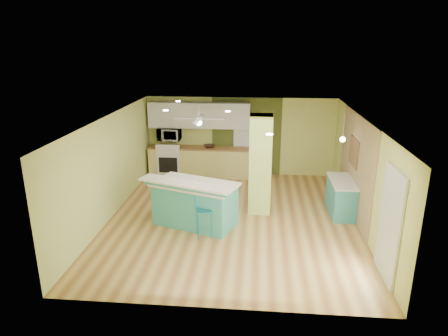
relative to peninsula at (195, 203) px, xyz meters
The scene contains 23 objects.
floor 1.11m from the peninsula, 25.18° to the left, with size 6.00×7.00×0.01m, color olive.
ceiling 2.18m from the peninsula, 25.18° to the left, with size 6.00×7.00×0.01m, color white.
wall_back 4.07m from the peninsula, 77.50° to the left, with size 6.00×0.01×2.50m, color #C8CD6E.
wall_front 3.29m from the peninsula, 74.35° to the right, with size 6.00×0.01×2.50m, color #C8CD6E.
wall_left 2.29m from the peninsula, 169.20° to the left, with size 0.01×7.00×2.50m, color #C8CD6E.
wall_right 3.96m from the peninsula, ahead, with size 0.01×7.00×2.50m, color #C8CD6E.
wood_panel 4.05m from the peninsula, 14.65° to the left, with size 0.02×3.40×2.50m, color #917653.
olive_accent 4.10m from the peninsula, 74.68° to the left, with size 2.20×0.02×2.50m, color #485020.
interior_door 4.04m from the peninsula, 74.57° to the left, with size 0.82×0.05×2.00m, color white.
french_door 4.31m from the peninsula, 26.25° to the right, with size 0.04×1.08×2.10m, color silver.
column 1.90m from the peninsula, 30.89° to the left, with size 0.55×0.55×2.50m, color #BDD763.
kitchen_run 3.63m from the peninsula, 96.84° to the left, with size 3.25×0.63×0.94m.
stove 3.86m from the peninsula, 111.02° to the left, with size 0.76×0.66×1.08m.
upper_cabinets 4.01m from the peninsula, 96.62° to the left, with size 3.20×0.34×0.80m, color silver.
microwave 3.95m from the peninsula, 110.97° to the left, with size 0.70×0.48×0.39m, color white.
ceiling_fan 2.86m from the peninsula, 95.52° to the left, with size 1.41×1.41×0.61m.
pendant_lamp 3.94m from the peninsula, 18.22° to the left, with size 0.14×0.14×0.69m.
wall_decor 4.14m from the peninsula, 17.49° to the left, with size 0.03×0.90×0.70m, color brown.
peninsula is the anchor object (origin of this frame).
bar_stool 0.66m from the peninsula, 62.68° to the right, with size 0.41×0.41×1.01m.
side_counter 3.70m from the peninsula, 15.32° to the left, with size 0.58×1.36×0.87m.
fruit_bowl 3.63m from the peninsula, 91.61° to the left, with size 0.34×0.34×0.08m, color #3B2118.
canister 0.60m from the peninsula, 35.35° to the right, with size 0.16×0.16×0.15m, color yellow.
Camera 1 is at (0.60, -9.00, 4.20)m, focal length 32.00 mm.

